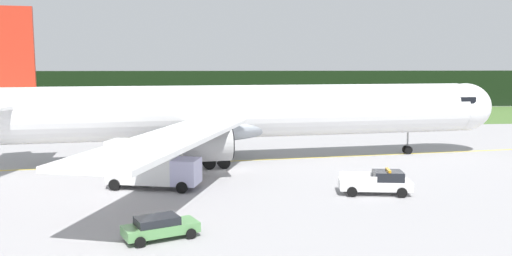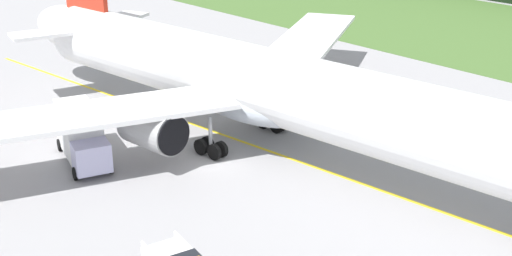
# 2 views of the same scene
# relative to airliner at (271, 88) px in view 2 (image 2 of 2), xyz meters

# --- Properties ---
(ground) EXTENTS (320.00, 320.00, 0.00)m
(ground) POSITION_rel_airliner_xyz_m (-0.93, -4.41, -4.94)
(ground) COLOR #999799
(taxiway_centerline_main) EXTENTS (77.30, 8.84, 0.01)m
(taxiway_centerline_main) POSITION_rel_airliner_xyz_m (0.70, 0.08, -4.94)
(taxiway_centerline_main) COLOR yellow
(taxiway_centerline_main) RESTS_ON ground
(airliner) EXTENTS (58.60, 51.28, 15.07)m
(airliner) POSITION_rel_airliner_xyz_m (0.00, 0.00, 0.00)
(airliner) COLOR white
(airliner) RESTS_ON ground
(catering_truck) EXTENTS (7.61, 4.34, 3.98)m
(catering_truck) POSITION_rel_airliner_xyz_m (-7.82, -11.05, -2.95)
(catering_truck) COLOR #B3B1DA
(catering_truck) RESTS_ON ground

